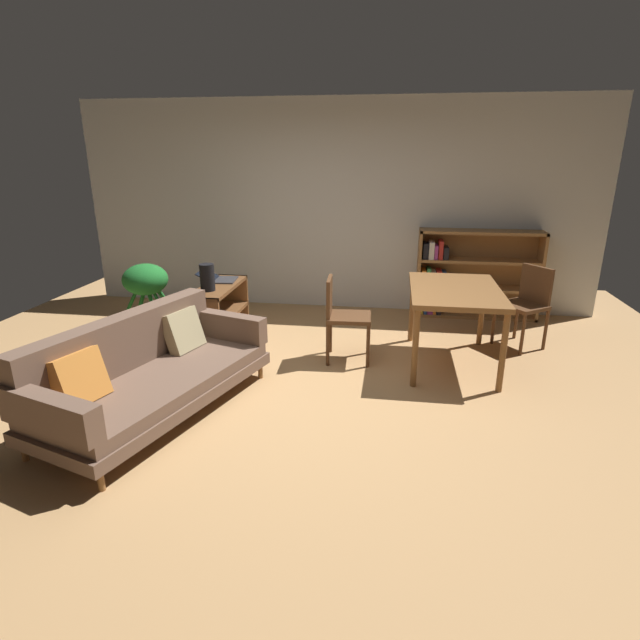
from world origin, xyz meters
TOP-DOWN VIEW (x-y plane):
  - ground_plane at (0.00, 0.00)m, footprint 8.16×8.16m
  - back_wall_panel at (0.00, 2.70)m, footprint 6.80×0.10m
  - fabric_couch at (-1.12, -0.53)m, footprint 1.43×2.18m
  - media_console at (-1.13, 1.23)m, footprint 0.36×1.07m
  - open_laptop at (-1.19, 1.46)m, footprint 0.46×0.37m
  - desk_speaker at (-1.16, 1.01)m, footprint 0.16×0.16m
  - potted_floor_plant at (-1.95, 1.15)m, footprint 0.54×0.53m
  - dining_table at (1.41, 0.84)m, footprint 0.85×1.28m
  - dining_chair_near at (2.25, 1.47)m, footprint 0.57×0.58m
  - dining_chair_far at (0.32, 0.79)m, footprint 0.46×0.42m
  - bookshelf at (1.76, 2.51)m, footprint 1.52×0.34m

SIDE VIEW (x-z plane):
  - ground_plane at x=0.00m, z-range 0.00..0.00m
  - media_console at x=-1.13m, z-range -0.01..0.61m
  - fabric_couch at x=-1.12m, z-range -0.03..0.75m
  - dining_chair_far at x=0.32m, z-range 0.06..0.92m
  - dining_chair_near at x=2.25m, z-range 0.07..0.95m
  - bookshelf at x=1.76m, z-range -0.01..1.10m
  - potted_floor_plant at x=-1.95m, z-range 0.14..0.99m
  - open_laptop at x=-1.19m, z-range 0.59..0.70m
  - dining_table at x=1.41m, z-range 0.31..1.09m
  - desk_speaker at x=-1.16m, z-range 0.61..0.90m
  - back_wall_panel at x=0.00m, z-range 0.00..2.70m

